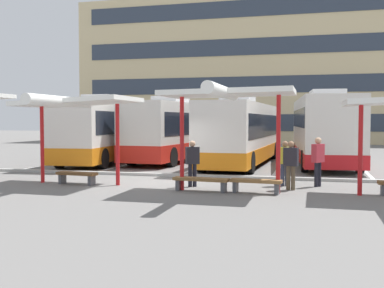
{
  "coord_description": "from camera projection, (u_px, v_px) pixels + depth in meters",
  "views": [
    {
      "loc": [
        5.55,
        -17.06,
        2.33
      ],
      "look_at": [
        0.22,
        3.75,
        1.26
      ],
      "focal_mm": 44.44,
      "sensor_mm": 36.0,
      "label": 1
    }
  ],
  "objects": [
    {
      "name": "lane_stripe_0",
      "position": [
        84.0,
        159.0,
        28.61
      ],
      "size": [
        0.16,
        14.0,
        0.01
      ],
      "primitive_type": "cube",
      "color": "white",
      "rests_on": "ground"
    },
    {
      "name": "waiting_passenger_1",
      "position": [
        192.0,
        160.0,
        16.63
      ],
      "size": [
        0.52,
        0.42,
        1.62
      ],
      "color": "black",
      "rests_on": "ground"
    },
    {
      "name": "coach_bus_1",
      "position": [
        180.0,
        131.0,
        27.85
      ],
      "size": [
        3.47,
        11.57,
        3.65
      ],
      "color": "silver",
      "rests_on": "ground"
    },
    {
      "name": "bench_2",
      "position": [
        201.0,
        181.0,
        15.56
      ],
      "size": [
        1.9,
        0.62,
        0.45
      ],
      "color": "brown",
      "rests_on": "ground"
    },
    {
      "name": "coach_bus_3",
      "position": [
        324.0,
        131.0,
        24.54
      ],
      "size": [
        3.5,
        10.42,
        3.81
      ],
      "color": "silver",
      "rests_on": "ground"
    },
    {
      "name": "waiting_passenger_3",
      "position": [
        285.0,
        160.0,
        16.85
      ],
      "size": [
        0.5,
        0.31,
        1.6
      ],
      "color": "#33384C",
      "rests_on": "ground"
    },
    {
      "name": "coach_bus_0",
      "position": [
        111.0,
        131.0,
        27.15
      ],
      "size": [
        3.32,
        12.03,
        3.69
      ],
      "color": "silver",
      "rests_on": "ground"
    },
    {
      "name": "waiting_shelter_2",
      "position": [
        228.0,
        95.0,
        15.08
      ],
      "size": [
        4.17,
        4.57,
        3.37
      ],
      "color": "red",
      "rests_on": "ground"
    },
    {
      "name": "coach_bus_2",
      "position": [
        243.0,
        134.0,
        24.97
      ],
      "size": [
        2.87,
        11.85,
        3.53
      ],
      "color": "silver",
      "rests_on": "ground"
    },
    {
      "name": "lane_stripe_2",
      "position": [
        211.0,
        162.0,
        26.66
      ],
      "size": [
        0.16,
        14.0,
        0.01
      ],
      "primitive_type": "cube",
      "color": "white",
      "rests_on": "ground"
    },
    {
      "name": "platform_kerb",
      "position": [
        175.0,
        175.0,
        19.68
      ],
      "size": [
        44.0,
        0.24,
        0.12
      ],
      "primitive_type": "cube",
      "color": "#ADADA8",
      "rests_on": "ground"
    },
    {
      "name": "bench_1",
      "position": [
        77.0,
        175.0,
        17.23
      ],
      "size": [
        1.58,
        0.58,
        0.45
      ],
      "color": "brown",
      "rests_on": "ground"
    },
    {
      "name": "lane_stripe_1",
      "position": [
        145.0,
        160.0,
        27.64
      ],
      "size": [
        0.16,
        14.0,
        0.01
      ],
      "primitive_type": "cube",
      "color": "white",
      "rests_on": "ground"
    },
    {
      "name": "waiting_shelter_1",
      "position": [
        75.0,
        104.0,
        17.03
      ],
      "size": [
        4.04,
        4.73,
        3.18
      ],
      "color": "red",
      "rests_on": "ground"
    },
    {
      "name": "terminal_building",
      "position": [
        264.0,
        73.0,
        54.02
      ],
      "size": [
        39.49,
        13.0,
        18.15
      ],
      "color": "#D1BC8C",
      "rests_on": "ground"
    },
    {
      "name": "waiting_passenger_2",
      "position": [
        318.0,
        158.0,
        16.64
      ],
      "size": [
        0.46,
        0.54,
        1.73
      ],
      "color": "black",
      "rests_on": "ground"
    },
    {
      "name": "ground_plane",
      "position": [
        162.0,
        182.0,
        17.99
      ],
      "size": [
        160.0,
        160.0,
        0.0
      ],
      "primitive_type": "plane",
      "color": "slate"
    },
    {
      "name": "bench_3",
      "position": [
        256.0,
        183.0,
        15.13
      ],
      "size": [
        1.67,
        0.57,
        0.45
      ],
      "color": "brown",
      "rests_on": "ground"
    },
    {
      "name": "lane_stripe_4",
      "position": [
        359.0,
        165.0,
        24.71
      ],
      "size": [
        0.16,
        14.0,
        0.01
      ],
      "primitive_type": "cube",
      "color": "white",
      "rests_on": "ground"
    },
    {
      "name": "waiting_passenger_0",
      "position": [
        291.0,
        162.0,
        15.84
      ],
      "size": [
        0.51,
        0.33,
        1.64
      ],
      "color": "brown",
      "rests_on": "ground"
    },
    {
      "name": "lane_stripe_3",
      "position": [
        282.0,
        163.0,
        25.69
      ],
      "size": [
        0.16,
        14.0,
        0.01
      ],
      "primitive_type": "cube",
      "color": "white",
      "rests_on": "ground"
    }
  ]
}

